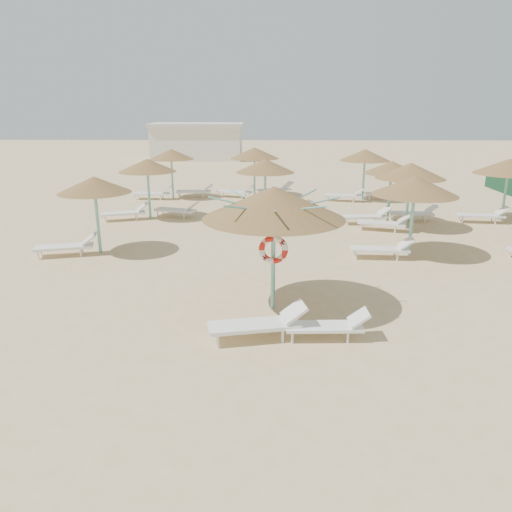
{
  "coord_description": "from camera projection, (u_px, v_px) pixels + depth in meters",
  "views": [
    {
      "loc": [
        0.17,
        -11.47,
        5.0
      ],
      "look_at": [
        -0.04,
        0.56,
        1.3
      ],
      "focal_mm": 35.0,
      "sensor_mm": 36.0,
      "label": 1
    }
  ],
  "objects": [
    {
      "name": "main_palapa",
      "position": [
        274.0,
        203.0,
        11.93
      ],
      "size": [
        3.47,
        3.47,
        3.11
      ],
      "color": "#6BBBB2",
      "rests_on": "ground"
    },
    {
      "name": "lounger_main_b",
      "position": [
        330.0,
        325.0,
        10.97
      ],
      "size": [
        1.84,
        0.61,
        0.66
      ],
      "rotation": [
        0.0,
        0.0,
        0.03
      ],
      "color": "white",
      "rests_on": "ground"
    },
    {
      "name": "palapa_field",
      "position": [
        339.0,
        169.0,
        21.23
      ],
      "size": [
        19.78,
        14.07,
        2.72
      ],
      "color": "#6BBBB2",
      "rests_on": "ground"
    },
    {
      "name": "lounger_main_a",
      "position": [
        261.0,
        323.0,
        10.94
      ],
      "size": [
        2.23,
        1.06,
        0.78
      ],
      "rotation": [
        0.0,
        0.0,
        0.2
      ],
      "color": "white",
      "rests_on": "ground"
    },
    {
      "name": "ground",
      "position": [
        257.0,
        312.0,
        12.43
      ],
      "size": [
        120.0,
        120.0,
        0.0
      ],
      "primitive_type": "plane",
      "color": "#DBB486",
      "rests_on": "ground"
    },
    {
      "name": "service_hut",
      "position": [
        197.0,
        141.0,
        45.5
      ],
      "size": [
        8.4,
        4.4,
        3.25
      ],
      "color": "silver",
      "rests_on": "ground"
    }
  ]
}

